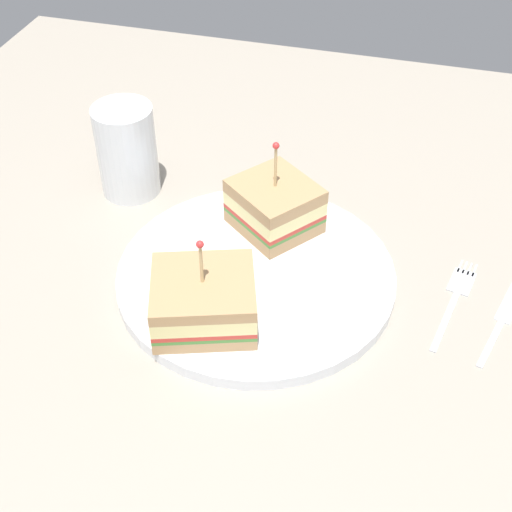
% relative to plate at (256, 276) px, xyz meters
% --- Properties ---
extents(ground_plane, '(1.05, 1.05, 0.02)m').
position_rel_plate_xyz_m(ground_plane, '(0.00, 0.00, -0.02)').
color(ground_plane, '#9E9384').
extents(plate, '(0.28, 0.28, 0.01)m').
position_rel_plate_xyz_m(plate, '(0.00, 0.00, 0.00)').
color(plate, white).
rests_on(plate, ground_plane).
extents(sandwich_half_front, '(0.11, 0.11, 0.11)m').
position_rel_plate_xyz_m(sandwich_half_front, '(-0.00, 0.07, 0.03)').
color(sandwich_half_front, tan).
rests_on(sandwich_half_front, plate).
extents(sandwich_half_back, '(0.12, 0.11, 0.09)m').
position_rel_plate_xyz_m(sandwich_half_back, '(-0.03, -0.08, 0.03)').
color(sandwich_half_back, tan).
rests_on(sandwich_half_back, plate).
extents(drink_glass, '(0.07, 0.07, 0.11)m').
position_rel_plate_xyz_m(drink_glass, '(-0.18, 0.11, 0.04)').
color(drink_glass, beige).
rests_on(drink_glass, ground_plane).
extents(fork, '(0.04, 0.13, 0.00)m').
position_rel_plate_xyz_m(fork, '(0.20, 0.03, -0.00)').
color(fork, silver).
rests_on(fork, ground_plane).
extents(knife, '(0.05, 0.13, 0.00)m').
position_rel_plate_xyz_m(knife, '(0.24, 0.02, -0.00)').
color(knife, silver).
rests_on(knife, ground_plane).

